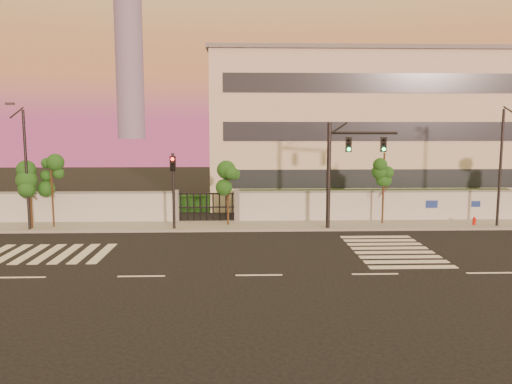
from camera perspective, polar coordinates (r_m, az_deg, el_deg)
ground at (r=21.58m, az=0.34°, el=-9.50°), size 120.00×120.00×0.00m
sidewalk at (r=31.75m, az=-0.39°, el=-3.88°), size 60.00×3.00×0.15m
perimeter_wall at (r=33.06m, az=-0.28°, el=-1.68°), size 60.00×0.36×2.20m
hedge_row at (r=35.85m, az=1.29°, el=-1.39°), size 41.00×4.25×1.80m
institutional_building at (r=43.74m, az=11.16°, el=7.07°), size 24.40×12.40×12.25m
distant_skyscraper at (r=312.43m, az=-14.37°, el=17.38°), size 16.00×16.00×118.00m
road_markings at (r=25.19m, az=-3.61°, el=-7.02°), size 57.00×7.62×0.02m
street_tree_b at (r=33.26m, az=-24.41°, el=1.20°), size 1.57×1.25×4.17m
street_tree_c at (r=33.11m, az=-22.31°, el=1.63°), size 1.37×1.09×4.45m
street_tree_d at (r=31.40m, az=-3.19°, el=1.24°), size 1.50×1.19×3.97m
street_tree_e at (r=32.79m, az=14.43°, el=2.22°), size 1.47×1.17×4.70m
traffic_signal_main at (r=30.72m, az=9.86°, el=3.33°), size 4.09×1.40×6.59m
traffic_signal_secondary at (r=30.53m, az=-9.44°, el=1.15°), size 0.37×0.35×4.75m
streetlight_west at (r=32.63m, az=-24.90°, el=2.94°), size 0.46×1.84×7.65m
streetlight_east at (r=34.29m, az=26.30°, el=3.14°), size 0.46×1.87×7.76m
fire_hydrant at (r=34.53m, az=23.67°, el=-3.17°), size 0.26×0.25×0.66m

